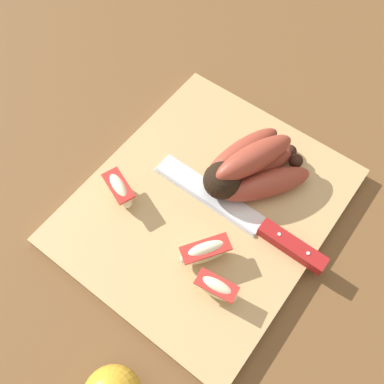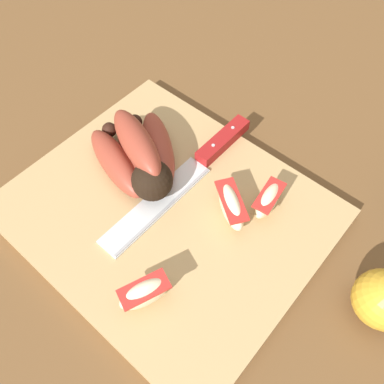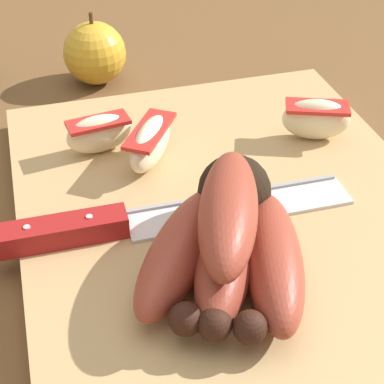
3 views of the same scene
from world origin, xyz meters
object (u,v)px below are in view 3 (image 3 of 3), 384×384
banana_bunch (227,237)px  apple_wedge_middle (316,118)px  chefs_knife (125,223)px  whole_apple (95,53)px  apple_wedge_far (150,143)px  apple_wedge_near (99,133)px

banana_bunch → apple_wedge_middle: bearing=136.7°
chefs_knife → whole_apple: size_ratio=3.45×
apple_wedge_far → banana_bunch: bearing=8.9°
banana_bunch → whole_apple: 0.35m
banana_bunch → apple_wedge_far: banana_bunch is taller
apple_wedge_near → banana_bunch: bearing=19.7°
apple_wedge_near → apple_wedge_middle: size_ratio=0.93×
banana_bunch → apple_wedge_near: banana_bunch is taller
apple_wedge_middle → whole_apple: (-0.21, -0.17, -0.01)m
apple_wedge_middle → apple_wedge_far: size_ratio=0.91×
chefs_knife → banana_bunch: bearing=45.4°
apple_wedge_near → whole_apple: whole_apple is taller
apple_wedge_near → whole_apple: 0.17m
chefs_knife → apple_wedge_near: size_ratio=4.55×
banana_bunch → apple_wedge_near: (-0.17, -0.06, -0.01)m
whole_apple → apple_wedge_middle: bearing=39.7°
apple_wedge_middle → whole_apple: size_ratio=0.81×
apple_wedge_middle → whole_apple: whole_apple is taller
chefs_knife → apple_wedge_near: (-0.11, -0.00, 0.01)m
chefs_knife → apple_wedge_near: 0.11m
banana_bunch → chefs_knife: bearing=-134.6°
banana_bunch → apple_wedge_middle: size_ratio=2.45×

